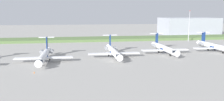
% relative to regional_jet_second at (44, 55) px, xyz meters
% --- Properties ---
extents(ground_plane, '(500.00, 500.00, 0.00)m').
position_rel_regional_jet_second_xyz_m(ground_plane, '(28.72, 25.48, -2.54)').
color(ground_plane, '#9E9B96').
extents(grass_berm, '(320.00, 20.00, 1.73)m').
position_rel_regional_jet_second_xyz_m(grass_berm, '(28.72, 68.24, -1.67)').
color(grass_berm, '#597542').
rests_on(grass_berm, ground).
extents(regional_jet_second, '(22.81, 31.00, 9.00)m').
position_rel_regional_jet_second_xyz_m(regional_jet_second, '(0.00, 0.00, 0.00)').
color(regional_jet_second, white).
rests_on(regional_jet_second, ground).
extents(regional_jet_third, '(22.81, 31.00, 9.00)m').
position_rel_regional_jet_second_xyz_m(regional_jet_third, '(29.48, 5.70, 0.00)').
color(regional_jet_third, white).
rests_on(regional_jet_third, ground).
extents(regional_jet_fourth, '(22.81, 31.00, 9.00)m').
position_rel_regional_jet_second_xyz_m(regional_jet_fourth, '(55.44, 11.25, 0.00)').
color(regional_jet_fourth, white).
rests_on(regional_jet_fourth, ground).
extents(regional_jet_fifth, '(22.81, 31.00, 9.00)m').
position_rel_regional_jet_second_xyz_m(regional_jet_fifth, '(83.44, 13.50, 0.00)').
color(regional_jet_fifth, white).
rests_on(regional_jet_fifth, ground).
extents(antenna_mast, '(4.40, 0.50, 20.93)m').
position_rel_regional_jet_second_xyz_m(antenna_mast, '(89.07, 52.45, 6.19)').
color(antenna_mast, '#B2B2B7').
rests_on(antenna_mast, ground).
extents(distant_hangar, '(47.93, 29.01, 14.71)m').
position_rel_regional_jet_second_xyz_m(distant_hangar, '(112.98, 100.83, 4.82)').
color(distant_hangar, '#9EA3AD').
rests_on(distant_hangar, ground).
extents(safety_cone_front_marker, '(0.44, 0.44, 0.55)m').
position_rel_regional_jet_second_xyz_m(safety_cone_front_marker, '(-1.00, -18.57, -2.26)').
color(safety_cone_front_marker, orange).
rests_on(safety_cone_front_marker, ground).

